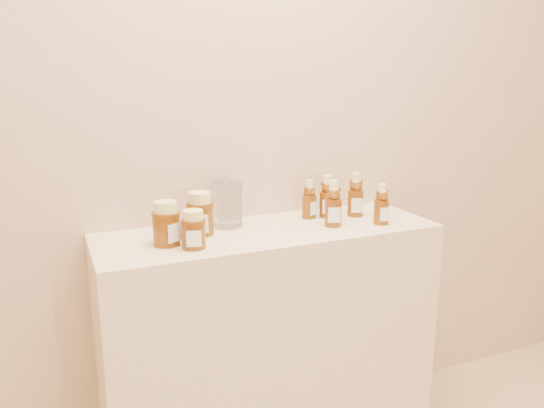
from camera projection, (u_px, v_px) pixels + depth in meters
name	position (u px, v px, depth m)	size (l,w,h in m)	color
wall_back	(248.00, 97.00, 1.93)	(3.50, 0.02, 2.70)	tan
display_table	(270.00, 346.00, 1.96)	(1.20, 0.40, 0.90)	beige
bear_bottle_back_left	(309.00, 197.00, 1.99)	(0.06, 0.06, 0.17)	#5A2907
bear_bottle_back_mid	(327.00, 194.00, 2.01)	(0.06, 0.06, 0.18)	#5A2907
bear_bottle_back_right	(356.00, 192.00, 2.02)	(0.06, 0.06, 0.19)	#5A2907
bear_bottle_front_left	(333.00, 200.00, 1.88)	(0.06, 0.06, 0.19)	#5A2907
bear_bottle_front_right	(382.00, 201.00, 1.91)	(0.06, 0.06, 0.17)	#5A2907
honey_jar_left	(166.00, 223.00, 1.68)	(0.09, 0.09, 0.14)	#5A2907
honey_jar_back	(200.00, 213.00, 1.78)	(0.09, 0.09, 0.15)	#5A2907
honey_jar_front	(194.00, 229.00, 1.65)	(0.08, 0.08, 0.12)	#5A2907
glass_canister	(227.00, 202.00, 1.88)	(0.11, 0.11, 0.17)	white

